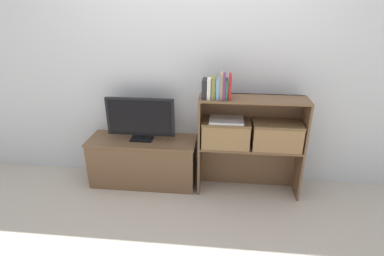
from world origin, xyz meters
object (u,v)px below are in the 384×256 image
(book_plum, at_px, (224,87))
(storage_basket_right, at_px, (277,134))
(book_crimson, at_px, (230,87))
(tv_stand, at_px, (143,161))
(book_charcoal, at_px, (204,88))
(storage_basket_left, at_px, (226,132))
(book_skyblue, at_px, (218,89))
(book_forest, at_px, (227,89))
(tv, at_px, (140,118))
(book_ivory, at_px, (209,88))
(laptop, at_px, (226,120))
(book_olive, at_px, (213,88))
(book_tan, at_px, (221,86))

(book_plum, distance_m, storage_basket_right, 0.68)
(book_crimson, bearing_deg, tv_stand, 174.18)
(book_charcoal, xyz_separation_m, storage_basket_left, (0.21, 0.02, -0.43))
(book_skyblue, bearing_deg, tv_stand, 173.37)
(book_skyblue, relative_size, book_forest, 1.01)
(tv, bearing_deg, storage_basket_right, -2.72)
(book_charcoal, relative_size, book_plum, 0.79)
(book_ivory, bearing_deg, book_skyblue, -0.00)
(laptop, bearing_deg, tv, 175.75)
(tv, bearing_deg, book_olive, -6.87)
(book_skyblue, bearing_deg, storage_basket_right, 2.39)
(book_charcoal, distance_m, book_forest, 0.20)
(tv_stand, xyz_separation_m, book_ivory, (0.67, -0.09, 0.83))
(tv, xyz_separation_m, book_tan, (0.78, -0.09, 0.37))
(tv_stand, distance_m, book_ivory, 1.07)
(book_skyblue, distance_m, book_plum, 0.06)
(storage_basket_left, bearing_deg, laptop, -153.43)
(storage_basket_right, bearing_deg, book_skyblue, -177.61)
(book_forest, distance_m, storage_basket_left, 0.43)
(tv, xyz_separation_m, storage_basket_left, (0.84, -0.06, -0.09))
(tv, relative_size, book_ivory, 3.87)
(book_charcoal, height_order, book_plum, book_plum)
(tv, height_order, book_plum, book_plum)
(book_plum, xyz_separation_m, book_crimson, (0.05, 0.00, 0.00))
(tv, distance_m, book_crimson, 0.94)
(book_ivory, distance_m, book_crimson, 0.19)
(book_ivory, relative_size, storage_basket_right, 0.39)
(book_olive, distance_m, book_tan, 0.07)
(tv, bearing_deg, book_ivory, -7.26)
(book_ivory, bearing_deg, book_charcoal, 180.00)
(book_ivory, bearing_deg, book_plum, 0.00)
(book_forest, bearing_deg, book_crimson, 0.00)
(book_crimson, bearing_deg, book_plum, -180.00)
(book_tan, bearing_deg, book_charcoal, -180.00)
(book_plum, bearing_deg, tv_stand, 173.81)
(book_olive, height_order, book_crimson, book_crimson)
(tv, distance_m, book_charcoal, 0.72)
(tv_stand, xyz_separation_m, book_skyblue, (0.75, -0.09, 0.83))
(book_olive, xyz_separation_m, book_crimson, (0.15, 0.00, 0.01))
(book_olive, distance_m, book_plum, 0.10)
(book_charcoal, relative_size, book_olive, 0.90)
(book_charcoal, height_order, book_ivory, book_ivory)
(tv_stand, height_order, book_charcoal, book_charcoal)
(book_skyblue, relative_size, book_tan, 0.75)
(book_olive, bearing_deg, storage_basket_left, 10.43)
(book_charcoal, distance_m, book_ivory, 0.04)
(book_ivory, relative_size, laptop, 0.55)
(book_ivory, distance_m, book_plum, 0.13)
(book_charcoal, distance_m, laptop, 0.37)
(laptop, bearing_deg, storage_basket_left, 26.57)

